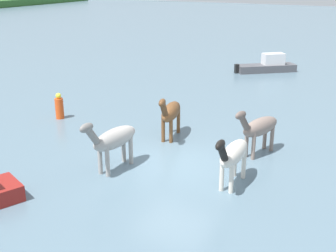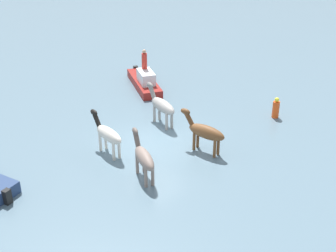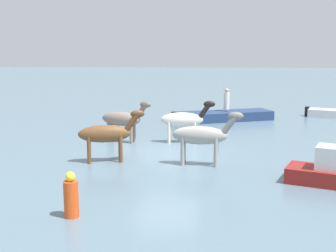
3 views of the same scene
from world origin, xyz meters
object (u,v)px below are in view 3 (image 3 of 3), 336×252
horse_rear_stallion (184,120)px  horse_pinto_flank (202,136)px  person_spotter_bow (227,100)px  buoy_channel_marker (71,197)px  horse_mid_herd (107,134)px  boat_dinghy_port (223,117)px  horse_gray_outer (123,119)px

horse_rear_stallion → horse_pinto_flank: 3.81m
person_spotter_bow → buoy_channel_marker: (4.71, 15.10, -0.66)m
horse_pinto_flank → buoy_channel_marker: 6.06m
horse_mid_herd → boat_dinghy_port: 10.67m
horse_pinto_flank → horse_gray_outer: 5.02m
horse_pinto_flank → boat_dinghy_port: horse_pinto_flank is taller
horse_gray_outer → horse_mid_herd: 3.45m
horse_rear_stallion → boat_dinghy_port: size_ratio=0.40×
horse_rear_stallion → person_spotter_bow: (-2.23, -6.26, 0.16)m
horse_rear_stallion → horse_mid_herd: (2.66, 3.48, 0.02)m
horse_gray_outer → person_spotter_bow: (-4.88, -6.29, 0.16)m
horse_rear_stallion → person_spotter_bow: bearing=70.3°
horse_gray_outer → horse_rear_stallion: bearing=18.7°
horse_gray_outer → buoy_channel_marker: size_ratio=2.05×
horse_rear_stallion → horse_mid_herd: 4.38m
person_spotter_bow → buoy_channel_marker: size_ratio=1.04×
boat_dinghy_port → person_spotter_bow: bearing=20.6°
horse_rear_stallion → horse_gray_outer: horse_gray_outer is taller
boat_dinghy_port → person_spotter_bow: size_ratio=4.87×
horse_rear_stallion → buoy_channel_marker: horse_rear_stallion is taller
horse_gray_outer → horse_mid_herd: (0.01, 3.45, 0.02)m
boat_dinghy_port → person_spotter_bow: (-0.21, -0.18, 0.98)m
buoy_channel_marker → boat_dinghy_port: bearing=-106.8°
buoy_channel_marker → horse_rear_stallion: bearing=-105.6°
horse_mid_herd → buoy_channel_marker: horse_mid_herd is taller
horse_gray_outer → boat_dinghy_port: 7.72m
person_spotter_bow → buoy_channel_marker: 15.83m
horse_pinto_flank → horse_gray_outer: size_ratio=1.06×
horse_pinto_flank → buoy_channel_marker: horse_pinto_flank is taller
horse_pinto_flank → boat_dinghy_port: bearing=88.7°
horse_pinto_flank → horse_gray_outer: (3.39, -3.71, -0.05)m
horse_pinto_flank → person_spotter_bow: bearing=87.7°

